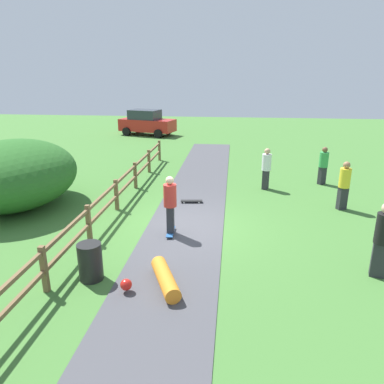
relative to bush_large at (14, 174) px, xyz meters
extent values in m
plane|color=#427533|center=(6.26, -1.23, -1.20)|extent=(60.00, 60.00, 0.00)
cube|color=#47474C|center=(6.26, -1.23, -1.19)|extent=(2.40, 28.00, 0.02)
cube|color=brown|center=(3.66, -5.09, -0.65)|extent=(0.12, 0.12, 1.10)
cube|color=brown|center=(3.66, -2.52, -0.65)|extent=(0.12, 0.12, 1.10)
cube|color=brown|center=(3.66, 0.05, -0.65)|extent=(0.12, 0.12, 1.10)
cube|color=brown|center=(3.66, 2.63, -0.65)|extent=(0.12, 0.12, 1.10)
cube|color=brown|center=(3.66, 5.20, -0.65)|extent=(0.12, 0.12, 1.10)
cube|color=brown|center=(3.66, 7.77, -0.65)|extent=(0.12, 0.12, 1.10)
cube|color=brown|center=(3.66, -1.23, -0.70)|extent=(0.08, 18.00, 0.09)
cube|color=brown|center=(3.66, -1.23, -0.25)|extent=(0.08, 18.00, 0.09)
ellipsoid|color=#286023|center=(0.00, 0.00, 0.00)|extent=(4.13, 4.95, 2.40)
cylinder|color=black|center=(4.46, -4.48, -0.75)|extent=(0.56, 0.56, 0.90)
cube|color=#265999|center=(5.90, -1.82, -1.11)|extent=(0.24, 0.81, 0.02)
cylinder|color=silver|center=(5.82, -1.55, -1.15)|extent=(0.03, 0.06, 0.06)
cylinder|color=silver|center=(5.96, -1.54, -1.15)|extent=(0.03, 0.06, 0.06)
cylinder|color=silver|center=(5.84, -2.11, -1.15)|extent=(0.03, 0.06, 0.06)
cylinder|color=silver|center=(5.99, -2.10, -1.15)|extent=(0.03, 0.06, 0.06)
cube|color=#2D2D33|center=(5.90, -1.82, -0.70)|extent=(0.22, 0.33, 0.80)
cylinder|color=red|center=(5.90, -1.82, 0.04)|extent=(0.40, 0.40, 0.67)
sphere|color=beige|center=(5.90, -1.82, 0.49)|extent=(0.24, 0.24, 0.24)
cylinder|color=orange|center=(6.25, -4.60, -1.00)|extent=(0.93, 1.54, 0.36)
sphere|color=red|center=(5.44, -4.95, -1.00)|extent=(0.26, 0.26, 0.26)
cube|color=black|center=(6.21, 1.01, -1.11)|extent=(0.82, 0.29, 0.02)
cylinder|color=silver|center=(6.48, 1.11, -1.15)|extent=(0.06, 0.04, 0.06)
cylinder|color=silver|center=(6.50, 0.97, -1.15)|extent=(0.06, 0.04, 0.06)
cylinder|color=silver|center=(5.93, 1.05, -1.15)|extent=(0.06, 0.04, 0.06)
cylinder|color=silver|center=(5.94, 0.90, -1.15)|extent=(0.06, 0.04, 0.06)
cube|color=#2D2D33|center=(11.58, 0.98, -0.80)|extent=(0.37, 0.31, 0.81)
cylinder|color=yellow|center=(11.58, 0.98, -0.05)|extent=(0.50, 0.50, 0.68)
sphere|color=#9E704C|center=(11.58, 0.98, 0.41)|extent=(0.24, 0.24, 0.24)
cube|color=#2D2D33|center=(9.07, 3.10, -0.80)|extent=(0.31, 0.37, 0.81)
cylinder|color=white|center=(9.07, 3.10, -0.06)|extent=(0.50, 0.50, 0.67)
sphere|color=tan|center=(9.07, 3.10, 0.39)|extent=(0.24, 0.24, 0.24)
cube|color=#2D2D33|center=(11.56, 4.09, -0.82)|extent=(0.38, 0.35, 0.77)
cylinder|color=green|center=(11.56, 4.09, -0.12)|extent=(0.53, 0.53, 0.64)
sphere|color=brown|center=(11.56, 4.09, 0.32)|extent=(0.23, 0.23, 0.23)
cube|color=#2D2D33|center=(11.18, -3.60, -0.77)|extent=(0.36, 0.28, 0.87)
cylinder|color=black|center=(11.18, -3.60, 0.03)|extent=(0.47, 0.47, 0.72)
cube|color=red|center=(1.07, 16.12, -0.43)|extent=(4.50, 2.72, 0.90)
cube|color=#2D333D|center=(0.88, 16.17, 0.37)|extent=(2.53, 2.07, 0.70)
cylinder|color=black|center=(2.60, 16.62, -0.88)|extent=(0.68, 0.40, 0.64)
cylinder|color=black|center=(2.15, 14.92, -0.88)|extent=(0.68, 0.40, 0.64)
cylinder|color=black|center=(-0.01, 17.32, -0.88)|extent=(0.68, 0.40, 0.64)
cylinder|color=black|center=(-0.46, 15.62, -0.88)|extent=(0.68, 0.40, 0.64)
camera|label=1|loc=(7.66, -11.76, 3.44)|focal=34.32mm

